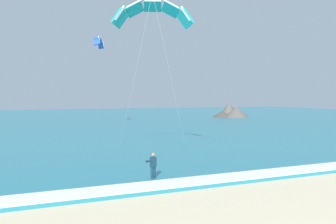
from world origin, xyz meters
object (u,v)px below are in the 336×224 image
surfboard (153,181)px  kitesurfer (153,166)px  kite_distant (98,41)px  kite_primary (153,12)px

surfboard → kitesurfer: size_ratio=0.87×
surfboard → kite_distant: bearing=80.6°
kite_primary → surfboard: bearing=-112.0°
surfboard → kite_primary: (2.98, 7.37, 11.43)m
surfboard → kite_distant: 41.07m
kitesurfer → kite_distant: kite_distant is taller
kite_primary → kite_distant: kite_distant is taller
surfboard → kitesurfer: bearing=108.0°
kitesurfer → surfboard: bearing=-72.0°
kite_primary → kitesurfer: bearing=-112.1°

